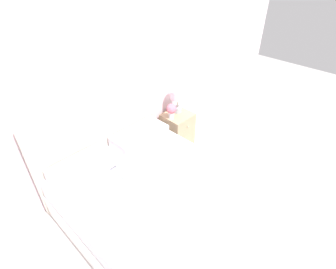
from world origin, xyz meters
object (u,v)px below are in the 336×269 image
nightstand (177,130)px  table_lamp (178,97)px  flower_vase (172,110)px  bed (156,200)px

nightstand → table_lamp: size_ratio=1.55×
table_lamp → flower_vase: (-0.19, -0.06, -0.11)m
table_lamp → flower_vase: size_ratio=1.57×
flower_vase → nightstand: bearing=0.4°
table_lamp → nightstand: bearing=-133.0°
bed → table_lamp: (1.24, 0.83, 0.52)m
table_lamp → flower_vase: bearing=-163.0°
nightstand → flower_vase: flower_vase is taller
bed → nightstand: bearing=32.9°
bed → nightstand: size_ratio=3.81×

